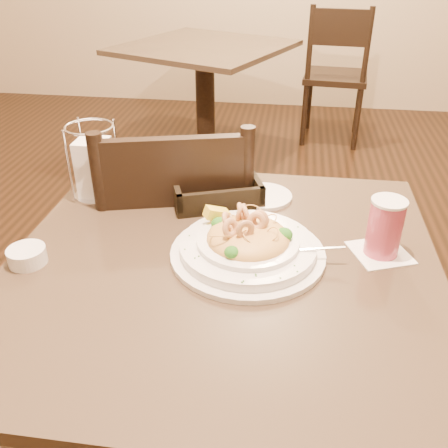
# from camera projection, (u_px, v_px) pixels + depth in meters

# --- Properties ---
(main_table) EXTENTS (0.90, 0.90, 0.73)m
(main_table) POSITION_uv_depth(u_px,v_px,m) (223.00, 343.00, 1.16)
(main_table) COLOR black
(main_table) RESTS_ON ground
(background_table) EXTENTS (1.18, 1.18, 0.73)m
(background_table) POSITION_uv_depth(u_px,v_px,m) (205.00, 83.00, 3.12)
(background_table) COLOR black
(background_table) RESTS_ON ground
(dining_chair_near) EXTENTS (0.51, 0.51, 0.93)m
(dining_chair_near) POSITION_uv_depth(u_px,v_px,m) (178.00, 253.00, 1.49)
(dining_chair_near) COLOR black
(dining_chair_near) RESTS_ON ground
(dining_chair_far) EXTENTS (0.46, 0.46, 0.93)m
(dining_chair_far) POSITION_uv_depth(u_px,v_px,m) (336.00, 72.00, 3.39)
(dining_chair_far) COLOR black
(dining_chair_far) RESTS_ON ground
(pasta_bowl) EXTENTS (0.36, 0.33, 0.11)m
(pasta_bowl) POSITION_uv_depth(u_px,v_px,m) (248.00, 244.00, 1.04)
(pasta_bowl) COLOR white
(pasta_bowl) RESTS_ON main_table
(drink_glass) EXTENTS (0.15, 0.15, 0.13)m
(drink_glass) POSITION_uv_depth(u_px,v_px,m) (385.00, 228.00, 1.04)
(drink_glass) COLOR white
(drink_glass) RESTS_ON main_table
(bread_basket) EXTENTS (0.27, 0.24, 0.06)m
(bread_basket) POSITION_uv_depth(u_px,v_px,m) (215.00, 191.00, 1.28)
(bread_basket) COLOR black
(bread_basket) RESTS_ON main_table
(napkin_caddy) EXTENTS (0.12, 0.12, 0.19)m
(napkin_caddy) POSITION_uv_depth(u_px,v_px,m) (95.00, 166.00, 1.26)
(napkin_caddy) COLOR silver
(napkin_caddy) RESTS_ON main_table
(side_plate) EXTENTS (0.19, 0.19, 0.01)m
(side_plate) POSITION_uv_depth(u_px,v_px,m) (263.00, 196.00, 1.29)
(side_plate) COLOR white
(side_plate) RESTS_ON main_table
(butter_ramekin) EXTENTS (0.10, 0.10, 0.03)m
(butter_ramekin) POSITION_uv_depth(u_px,v_px,m) (27.00, 256.00, 1.03)
(butter_ramekin) COLOR white
(butter_ramekin) RESTS_ON main_table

